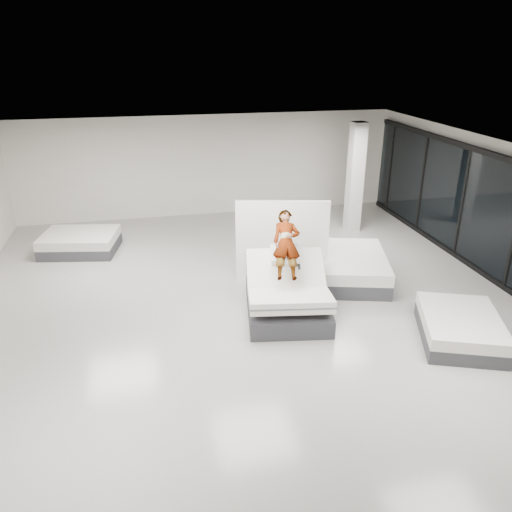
# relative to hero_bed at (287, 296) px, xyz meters

# --- Properties ---
(room) EXTENTS (14.00, 14.04, 3.20)m
(room) POSITION_rel_hero_bed_xyz_m (-0.71, -0.00, 1.20)
(room) COLOR #A8A59F
(room) RESTS_ON ground
(hero_bed) EXTENTS (1.95, 2.39, 1.28)m
(hero_bed) POSITION_rel_hero_bed_xyz_m (0.00, 0.00, 0.00)
(hero_bed) COLOR #36363B
(hero_bed) RESTS_ON floor
(person) EXTENTS (0.78, 1.41, 1.42)m
(person) POSITION_rel_hero_bed_xyz_m (0.05, 0.31, 0.86)
(person) COLOR slate
(person) RESTS_ON hero_bed
(remote) EXTENTS (0.07, 0.15, 0.08)m
(remote) POSITION_rel_hero_bed_xyz_m (0.21, -0.07, 0.68)
(remote) COLOR black
(remote) RESTS_ON person
(divider_panel) EXTENTS (2.11, 0.59, 1.95)m
(divider_panel) POSITION_rel_hero_bed_xyz_m (0.32, 1.62, 0.57)
(divider_panel) COLOR white
(divider_panel) RESTS_ON floor
(flat_bed_right_far) EXTENTS (2.23, 2.62, 0.62)m
(flat_bed_right_far) POSITION_rel_hero_bed_xyz_m (1.89, 1.29, -0.09)
(flat_bed_right_far) COLOR #36363B
(flat_bed_right_far) RESTS_ON floor
(flat_bed_right_near) EXTENTS (1.97, 2.23, 0.51)m
(flat_bed_right_near) POSITION_rel_hero_bed_xyz_m (2.93, -1.68, -0.15)
(flat_bed_right_near) COLOR #36363B
(flat_bed_right_near) RESTS_ON floor
(flat_bed_left_far) EXTENTS (2.15, 1.77, 0.53)m
(flat_bed_left_far) POSITION_rel_hero_bed_xyz_m (-4.54, 4.46, -0.14)
(flat_bed_left_far) COLOR #36363B
(flat_bed_left_far) RESTS_ON floor
(column) EXTENTS (0.40, 0.40, 3.20)m
(column) POSITION_rel_hero_bed_xyz_m (3.29, 4.50, 1.20)
(column) COLOR silver
(column) RESTS_ON floor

